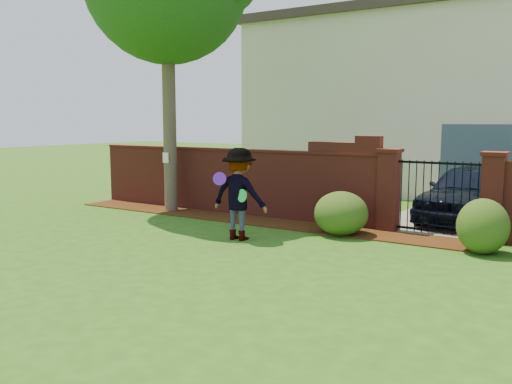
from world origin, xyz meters
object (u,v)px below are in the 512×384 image
Objects in this scene: frisbee_purple at (220,179)px; frisbee_green at (242,196)px; man at (238,194)px; car at (466,194)px.

frisbee_green is at bearing 20.56° from frisbee_purple.
man is 0.54m from frisbee_purple.
car reaches higher than frisbee_green.
frisbee_green is at bearing 137.41° from man.
car is 2.18× the size of man.
man is (-3.65, -4.61, 0.25)m from car.
car is at bearing 51.95° from frisbee_purple.
frisbee_green is (0.22, -0.18, 0.01)m from man.
frisbee_purple is at bearing 53.43° from man.
car is at bearing -132.12° from man.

